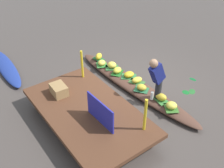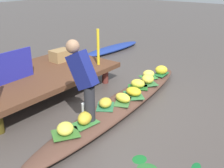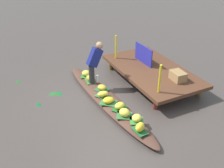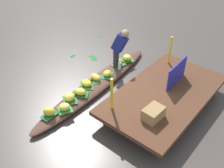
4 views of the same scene
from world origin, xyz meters
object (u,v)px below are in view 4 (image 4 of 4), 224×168
(banana_bunch_3, at_px, (127,58))
(market_banner, at_px, (177,73))
(banana_bunch_6, at_px, (70,97))
(water_bottle, at_px, (119,66))
(banana_bunch_4, at_px, (119,62))
(vendor_boat, at_px, (97,85))
(banana_bunch_5, at_px, (107,73))
(banana_bunch_2, at_px, (96,77))
(produce_crate, at_px, (153,113))
(vendor_person, at_px, (119,46))
(banana_bunch_0, at_px, (49,112))
(banana_bunch_1, at_px, (86,83))
(banana_bunch_7, at_px, (65,107))
(banana_bunch_8, at_px, (80,92))

(banana_bunch_3, bearing_deg, market_banner, 77.32)
(banana_bunch_6, xyz_separation_m, water_bottle, (-1.79, 0.08, 0.02))
(banana_bunch_4, relative_size, water_bottle, 1.24)
(vendor_boat, height_order, banana_bunch_4, banana_bunch_4)
(water_bottle, height_order, market_banner, market_banner)
(banana_bunch_5, distance_m, market_banner, 1.84)
(banana_bunch_2, xyz_separation_m, produce_crate, (0.48, 2.06, 0.28))
(banana_bunch_2, relative_size, vendor_person, 0.25)
(banana_bunch_0, xyz_separation_m, market_banner, (-2.56, 1.68, 0.41))
(banana_bunch_2, bearing_deg, banana_bunch_1, 0.12)
(banana_bunch_3, height_order, vendor_person, vendor_person)
(banana_bunch_5, bearing_deg, vendor_boat, -5.80)
(banana_bunch_2, bearing_deg, banana_bunch_7, 11.01)
(banana_bunch_7, bearing_deg, banana_bunch_0, -19.83)
(banana_bunch_5, bearing_deg, produce_crate, 67.24)
(banana_bunch_3, distance_m, banana_bunch_8, 2.01)
(vendor_boat, bearing_deg, banana_bunch_2, -128.47)
(vendor_boat, relative_size, banana_bunch_5, 17.29)
(banana_bunch_0, relative_size, banana_bunch_3, 1.02)
(vendor_person, bearing_deg, banana_bunch_1, -6.51)
(banana_bunch_1, height_order, banana_bunch_5, same)
(banana_bunch_0, distance_m, banana_bunch_2, 1.66)
(market_banner, bearing_deg, banana_bunch_8, -47.86)
(banana_bunch_8, xyz_separation_m, vendor_person, (-1.52, -0.00, 0.60))
(banana_bunch_0, distance_m, water_bottle, 2.43)
(banana_bunch_1, height_order, water_bottle, water_bottle)
(produce_crate, bearing_deg, vendor_person, -124.14)
(banana_bunch_3, height_order, water_bottle, water_bottle)
(banana_bunch_3, relative_size, produce_crate, 0.60)
(banana_bunch_6, bearing_deg, banana_bunch_5, 178.92)
(banana_bunch_5, bearing_deg, banana_bunch_0, 0.26)
(vendor_boat, distance_m, banana_bunch_2, 0.20)
(banana_bunch_4, bearing_deg, banana_bunch_8, 4.03)
(banana_bunch_8, distance_m, vendor_person, 1.64)
(banana_bunch_6, xyz_separation_m, vendor_person, (-1.83, 0.04, 0.59))
(market_banner, bearing_deg, banana_bunch_0, -34.93)
(banana_bunch_3, bearing_deg, vendor_person, 10.32)
(banana_bunch_1, distance_m, produce_crate, 2.09)
(banana_bunch_8, bearing_deg, banana_bunch_2, -168.86)
(market_banner, relative_size, produce_crate, 2.01)
(banana_bunch_7, xyz_separation_m, market_banner, (-2.22, 1.56, 0.43))
(vendor_boat, distance_m, water_bottle, 0.87)
(banana_bunch_5, distance_m, produce_crate, 2.12)
(banana_bunch_2, relative_size, market_banner, 0.34)
(vendor_boat, relative_size, banana_bunch_3, 16.96)
(banana_bunch_7, bearing_deg, banana_bunch_1, -165.33)
(banana_bunch_4, xyz_separation_m, banana_bunch_6, (1.95, 0.08, 0.00))
(banana_bunch_1, xyz_separation_m, banana_bunch_4, (-1.28, 0.02, 0.02))
(banana_bunch_4, xyz_separation_m, banana_bunch_5, (0.61, 0.10, -0.02))
(water_bottle, bearing_deg, produce_crate, 56.12)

